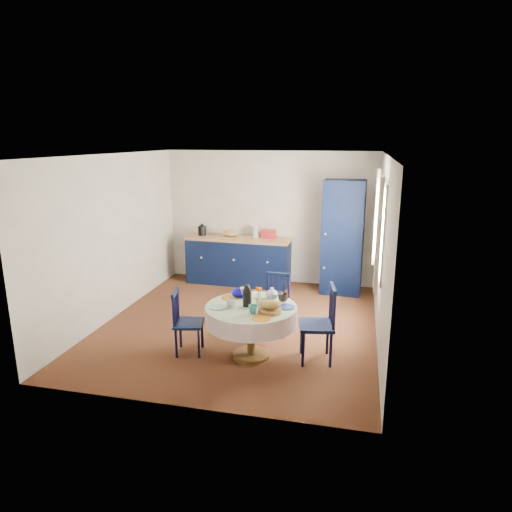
# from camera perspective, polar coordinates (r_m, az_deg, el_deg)

# --- Properties ---
(floor) EXTENTS (4.50, 4.50, 0.00)m
(floor) POSITION_cam_1_polar(r_m,az_deg,el_deg) (6.97, -2.03, -8.48)
(floor) COLOR black
(floor) RESTS_ON ground
(ceiling) EXTENTS (4.50, 4.50, 0.00)m
(ceiling) POSITION_cam_1_polar(r_m,az_deg,el_deg) (6.42, -2.23, 12.54)
(ceiling) COLOR white
(ceiling) RESTS_ON wall_back
(wall_back) EXTENTS (4.00, 0.02, 2.50)m
(wall_back) POSITION_cam_1_polar(r_m,az_deg,el_deg) (8.73, 1.73, 4.81)
(wall_back) COLOR silver
(wall_back) RESTS_ON floor
(wall_left) EXTENTS (0.02, 4.50, 2.50)m
(wall_left) POSITION_cam_1_polar(r_m,az_deg,el_deg) (7.35, -17.37, 2.30)
(wall_left) COLOR silver
(wall_left) RESTS_ON floor
(wall_right) EXTENTS (0.02, 4.50, 2.50)m
(wall_right) POSITION_cam_1_polar(r_m,az_deg,el_deg) (6.37, 15.53, 0.62)
(wall_right) COLOR silver
(wall_right) RESTS_ON floor
(window) EXTENTS (0.10, 1.74, 1.45)m
(window) POSITION_cam_1_polar(r_m,az_deg,el_deg) (6.60, 15.19, 3.57)
(window) COLOR white
(window) RESTS_ON wall_right
(kitchen_counter) EXTENTS (2.03, 0.70, 1.14)m
(kitchen_counter) POSITION_cam_1_polar(r_m,az_deg,el_deg) (8.74, -2.21, -0.45)
(kitchen_counter) COLOR black
(kitchen_counter) RESTS_ON floor
(pantry_cabinet) EXTENTS (0.73, 0.54, 2.03)m
(pantry_cabinet) POSITION_cam_1_polar(r_m,az_deg,el_deg) (8.22, 10.78, 2.28)
(pantry_cabinet) COLOR black
(pantry_cabinet) RESTS_ON floor
(dining_table) EXTENTS (1.15, 1.15, 0.97)m
(dining_table) POSITION_cam_1_polar(r_m,az_deg,el_deg) (5.75, -0.54, -7.38)
(dining_table) COLOR brown
(dining_table) RESTS_ON floor
(chair_left) EXTENTS (0.43, 0.45, 0.85)m
(chair_left) POSITION_cam_1_polar(r_m,az_deg,el_deg) (6.00, -8.76, -8.11)
(chair_left) COLOR black
(chair_left) RESTS_ON floor
(chair_far) EXTENTS (0.41, 0.39, 0.86)m
(chair_far) POSITION_cam_1_polar(r_m,az_deg,el_deg) (6.54, 2.49, -5.97)
(chair_far) COLOR black
(chair_far) RESTS_ON floor
(chair_right) EXTENTS (0.49, 0.51, 0.98)m
(chair_right) POSITION_cam_1_polar(r_m,az_deg,el_deg) (5.76, 7.98, -8.33)
(chair_right) COLOR black
(chair_right) RESTS_ON floor
(mug_a) EXTENTS (0.11, 0.11, 0.09)m
(mug_a) POSITION_cam_1_polar(r_m,az_deg,el_deg) (5.73, -3.13, -5.78)
(mug_a) COLOR silver
(mug_a) RESTS_ON dining_table
(mug_b) EXTENTS (0.11, 0.11, 0.10)m
(mug_b) POSITION_cam_1_polar(r_m,az_deg,el_deg) (5.48, -0.40, -6.66)
(mug_b) COLOR #317A6B
(mug_b) RESTS_ON dining_table
(mug_c) EXTENTS (0.13, 0.13, 0.10)m
(mug_c) POSITION_cam_1_polar(r_m,az_deg,el_deg) (5.87, 3.41, -5.19)
(mug_c) COLOR black
(mug_c) RESTS_ON dining_table
(mug_d) EXTENTS (0.10, 0.10, 0.10)m
(mug_d) POSITION_cam_1_polar(r_m,az_deg,el_deg) (6.11, -1.53, -4.41)
(mug_d) COLOR silver
(mug_d) RESTS_ON dining_table
(cobalt_bowl) EXTENTS (0.27, 0.27, 0.07)m
(cobalt_bowl) POSITION_cam_1_polar(r_m,az_deg,el_deg) (6.05, -1.87, -4.76)
(cobalt_bowl) COLOR #060474
(cobalt_bowl) RESTS_ON dining_table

